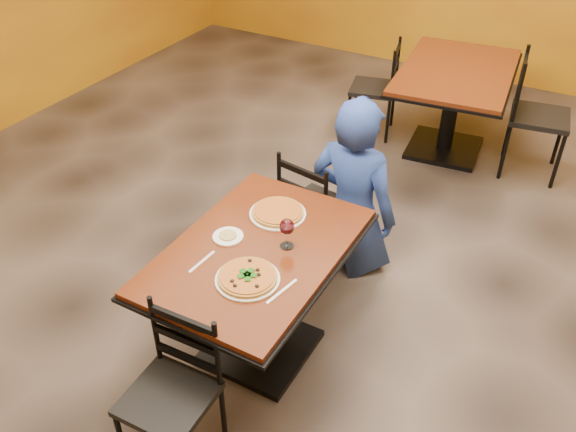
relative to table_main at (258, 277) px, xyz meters
The scene contains 17 objects.
floor 0.75m from the table_main, 90.00° to the left, with size 7.00×8.00×0.01m, color black.
table_main is the anchor object (origin of this frame).
table_second 2.77m from the table_main, 85.56° to the left, with size 1.04×1.42×0.75m.
chair_main_near 0.78m from the table_main, 90.55° to the right, with size 0.37×0.37×0.83m, color black, non-canonical shape.
chair_main_far 0.88m from the table_main, 95.38° to the left, with size 0.39×0.39×0.86m, color black, non-canonical shape.
chair_second_left 2.81m from the table_main, 100.14° to the left, with size 0.39×0.39×0.85m, color black, non-canonical shape.
chair_second_right 2.91m from the table_main, 71.52° to the left, with size 0.44×0.44×0.99m, color black, non-canonical shape.
diner 1.01m from the table_main, 84.16° to the left, with size 0.60×0.39×1.20m, color navy.
plate_main 0.31m from the table_main, 68.40° to the right, with size 0.31×0.31×0.01m, color white.
pizza_main 0.32m from the table_main, 68.40° to the right, with size 0.28×0.28×0.02m, color maroon.
plate_far 0.37m from the table_main, 99.65° to the left, with size 0.31×0.31×0.01m, color white.
pizza_far 0.37m from the table_main, 99.65° to the left, with size 0.28×0.28×0.02m, color orange.
side_plate 0.26m from the table_main, behind, with size 0.16×0.16×0.01m, color white.
dip 0.27m from the table_main, behind, with size 0.09×0.09×0.01m, color tan.
wine_glass 0.32m from the table_main, 35.71° to the left, with size 0.08×0.08×0.18m, color white, non-canonical shape.
fork 0.34m from the table_main, 128.75° to the right, with size 0.01×0.19×0.00m, color silver.
knife 0.39m from the table_main, 38.35° to the right, with size 0.01×0.21×0.00m, color silver.
Camera 1 is at (1.30, -2.49, 2.68)m, focal length 37.71 mm.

